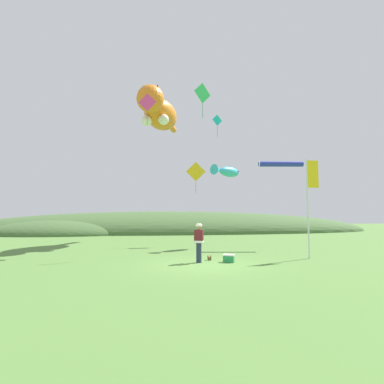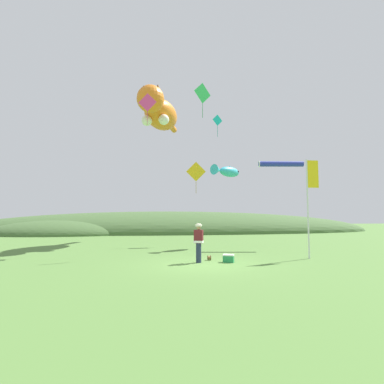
# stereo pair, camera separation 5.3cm
# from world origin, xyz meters

# --- Properties ---
(ground_plane) EXTENTS (120.00, 120.00, 0.00)m
(ground_plane) POSITION_xyz_m (0.00, 0.00, 0.00)
(ground_plane) COLOR #517A38
(distant_hill_ridge) EXTENTS (54.99, 16.05, 5.35)m
(distant_hill_ridge) POSITION_xyz_m (-1.19, 26.29, 0.00)
(distant_hill_ridge) COLOR #426033
(distant_hill_ridge) RESTS_ON ground
(festival_attendant) EXTENTS (0.49, 0.40, 1.77)m
(festival_attendant) POSITION_xyz_m (-0.14, 0.47, 0.95)
(festival_attendant) COLOR #232D47
(festival_attendant) RESTS_ON ground
(kite_spool) EXTENTS (0.15, 0.23, 0.23)m
(kite_spool) POSITION_xyz_m (0.47, 1.13, 0.12)
(kite_spool) COLOR olive
(kite_spool) RESTS_ON ground
(picnic_cooler) EXTENTS (0.58, 0.49, 0.36)m
(picnic_cooler) POSITION_xyz_m (1.23, 0.39, 0.18)
(picnic_cooler) COLOR #268C4C
(picnic_cooler) RESTS_ON ground
(festival_banner_pole) EXTENTS (0.66, 0.08, 4.99)m
(festival_banner_pole) POSITION_xyz_m (5.64, 1.03, 3.26)
(festival_banner_pole) COLOR silver
(festival_banner_pole) RESTS_ON ground
(kite_giant_cat) EXTENTS (3.74, 8.52, 2.66)m
(kite_giant_cat) POSITION_xyz_m (-1.85, 10.60, 10.44)
(kite_giant_cat) COLOR orange
(kite_fish_windsock) EXTENTS (2.54, 2.20, 0.82)m
(kite_fish_windsock) POSITION_xyz_m (2.81, 6.95, 5.19)
(kite_fish_windsock) COLOR #33B2CC
(kite_tube_streamer) EXTENTS (3.08, 0.75, 0.44)m
(kite_tube_streamer) POSITION_xyz_m (6.37, 6.14, 5.65)
(kite_tube_streamer) COLOR #2633A5
(kite_diamond_gold) EXTENTS (1.47, 0.16, 2.38)m
(kite_diamond_gold) POSITION_xyz_m (0.91, 8.82, 5.40)
(kite_diamond_gold) COLOR yellow
(kite_diamond_pink) EXTENTS (1.17, 0.31, 2.10)m
(kite_diamond_pink) POSITION_xyz_m (-2.67, 5.82, 9.40)
(kite_diamond_pink) COLOR #E53F8C
(kite_diamond_teal) EXTENTS (0.88, 0.36, 1.84)m
(kite_diamond_teal) POSITION_xyz_m (2.89, 10.27, 9.88)
(kite_diamond_teal) COLOR #19BFBF
(kite_diamond_green) EXTENTS (1.13, 0.68, 2.20)m
(kite_diamond_green) POSITION_xyz_m (0.71, 4.45, 9.62)
(kite_diamond_green) COLOR green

